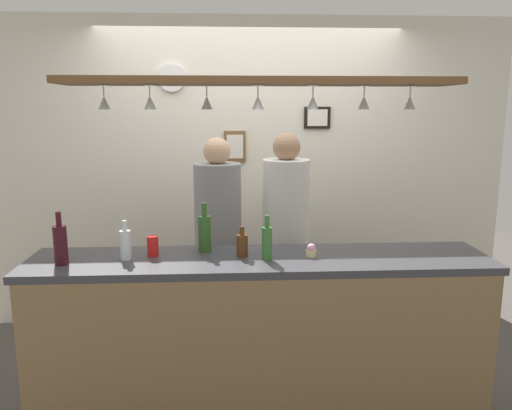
% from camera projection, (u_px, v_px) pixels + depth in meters
% --- Properties ---
extents(ground_plane, '(8.00, 8.00, 0.00)m').
position_uv_depth(ground_plane, '(257.00, 381.00, 3.45)').
color(ground_plane, '#4C4742').
extents(back_wall, '(4.40, 0.06, 2.60)m').
position_uv_depth(back_wall, '(250.00, 174.00, 4.28)').
color(back_wall, silver).
rests_on(back_wall, ground_plane).
extents(bar_counter, '(2.70, 0.55, 1.00)m').
position_uv_depth(bar_counter, '(262.00, 320.00, 2.83)').
color(bar_counter, '#38383D').
rests_on(bar_counter, ground_plane).
extents(overhead_glass_rack, '(2.20, 0.36, 0.04)m').
position_uv_depth(overhead_glass_rack, '(260.00, 81.00, 2.77)').
color(overhead_glass_rack, brown).
extents(hanging_wineglass_far_left, '(0.07, 0.07, 0.13)m').
position_uv_depth(hanging_wineglass_far_left, '(104.00, 102.00, 2.76)').
color(hanging_wineglass_far_left, silver).
rests_on(hanging_wineglass_far_left, overhead_glass_rack).
extents(hanging_wineglass_left, '(0.07, 0.07, 0.13)m').
position_uv_depth(hanging_wineglass_left, '(150.00, 102.00, 2.73)').
color(hanging_wineglass_left, silver).
rests_on(hanging_wineglass_left, overhead_glass_rack).
extents(hanging_wineglass_center_left, '(0.07, 0.07, 0.13)m').
position_uv_depth(hanging_wineglass_center_left, '(207.00, 102.00, 2.84)').
color(hanging_wineglass_center_left, silver).
rests_on(hanging_wineglass_center_left, overhead_glass_rack).
extents(hanging_wineglass_center, '(0.07, 0.07, 0.13)m').
position_uv_depth(hanging_wineglass_center, '(258.00, 102.00, 2.73)').
color(hanging_wineglass_center, silver).
rests_on(hanging_wineglass_center, overhead_glass_rack).
extents(hanging_wineglass_center_right, '(0.07, 0.07, 0.13)m').
position_uv_depth(hanging_wineglass_center_right, '(313.00, 102.00, 2.75)').
color(hanging_wineglass_center_right, silver).
rests_on(hanging_wineglass_center_right, overhead_glass_rack).
extents(hanging_wineglass_right, '(0.07, 0.07, 0.13)m').
position_uv_depth(hanging_wineglass_right, '(364.00, 102.00, 2.83)').
color(hanging_wineglass_right, silver).
rests_on(hanging_wineglass_right, overhead_glass_rack).
extents(hanging_wineglass_far_right, '(0.07, 0.07, 0.13)m').
position_uv_depth(hanging_wineglass_far_right, '(410.00, 102.00, 2.86)').
color(hanging_wineglass_far_right, silver).
rests_on(hanging_wineglass_far_right, overhead_glass_rack).
extents(person_middle_grey_shirt, '(0.34, 0.34, 1.66)m').
position_uv_depth(person_middle_grey_shirt, '(218.00, 228.00, 3.63)').
color(person_middle_grey_shirt, '#2D334C').
rests_on(person_middle_grey_shirt, ground_plane).
extents(person_right_white_patterned_shirt, '(0.34, 0.34, 1.68)m').
position_uv_depth(person_right_white_patterned_shirt, '(286.00, 225.00, 3.66)').
color(person_right_white_patterned_shirt, '#2D334C').
rests_on(person_right_white_patterned_shirt, ground_plane).
extents(bottle_wine_dark_red, '(0.08, 0.08, 0.30)m').
position_uv_depth(bottle_wine_dark_red, '(60.00, 244.00, 2.77)').
color(bottle_wine_dark_red, '#380F19').
rests_on(bottle_wine_dark_red, bar_counter).
extents(bottle_champagne_green, '(0.08, 0.08, 0.30)m').
position_uv_depth(bottle_champagne_green, '(205.00, 232.00, 3.02)').
color(bottle_champagne_green, '#2D5623').
rests_on(bottle_champagne_green, bar_counter).
extents(bottle_soda_clear, '(0.06, 0.06, 0.23)m').
position_uv_depth(bottle_soda_clear, '(125.00, 244.00, 2.86)').
color(bottle_soda_clear, silver).
rests_on(bottle_soda_clear, bar_counter).
extents(bottle_beer_brown_stubby, '(0.07, 0.07, 0.18)m').
position_uv_depth(bottle_beer_brown_stubby, '(242.00, 245.00, 2.92)').
color(bottle_beer_brown_stubby, '#512D14').
rests_on(bottle_beer_brown_stubby, bar_counter).
extents(bottle_beer_green_import, '(0.06, 0.06, 0.26)m').
position_uv_depth(bottle_beer_green_import, '(267.00, 242.00, 2.85)').
color(bottle_beer_green_import, '#336B2D').
rests_on(bottle_beer_green_import, bar_counter).
extents(drink_can, '(0.07, 0.07, 0.12)m').
position_uv_depth(drink_can, '(153.00, 246.00, 2.93)').
color(drink_can, red).
rests_on(drink_can, bar_counter).
extents(cupcake, '(0.06, 0.06, 0.08)m').
position_uv_depth(cupcake, '(311.00, 251.00, 2.93)').
color(cupcake, beige).
rests_on(cupcake, bar_counter).
extents(picture_frame_upper_small, '(0.22, 0.02, 0.18)m').
position_uv_depth(picture_frame_upper_small, '(317.00, 118.00, 4.18)').
color(picture_frame_upper_small, black).
rests_on(picture_frame_upper_small, back_wall).
extents(picture_frame_crest, '(0.18, 0.02, 0.26)m').
position_uv_depth(picture_frame_crest, '(235.00, 147.00, 4.19)').
color(picture_frame_crest, brown).
rests_on(picture_frame_crest, back_wall).
extents(wall_clock, '(0.22, 0.03, 0.22)m').
position_uv_depth(wall_clock, '(172.00, 78.00, 4.04)').
color(wall_clock, white).
rests_on(wall_clock, back_wall).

